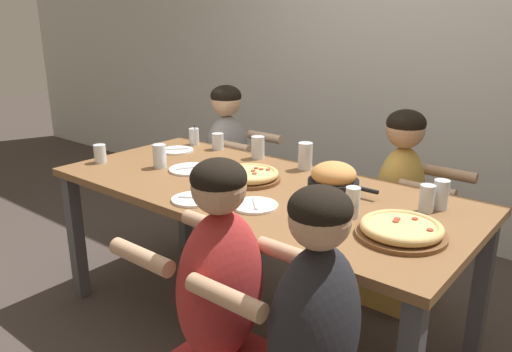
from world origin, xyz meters
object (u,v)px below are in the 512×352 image
(empty_plate_c, at_px, (177,150))
(drinking_glass_b, at_px, (100,154))
(pizza_board_second, at_px, (250,175))
(diner_far_left, at_px, (228,171))
(drinking_glass_f, at_px, (305,156))
(drinking_glass_g, at_px, (441,194))
(diner_far_midright, at_px, (398,216))
(empty_plate_d, at_px, (255,205))
(drinking_glass_a, at_px, (427,200))
(cocktail_glass_blue, at_px, (194,137))
(skillet_bowl, at_px, (334,178))
(empty_plate_a, at_px, (191,169))
(empty_plate_b, at_px, (193,199))
(drinking_glass_h, at_px, (218,142))
(drinking_glass_c, at_px, (160,157))
(pizza_board_main, at_px, (401,230))
(diner_near_midright, at_px, (221,329))
(drinking_glass_e, at_px, (352,204))
(drinking_glass_d, at_px, (258,149))

(empty_plate_c, distance_m, drinking_glass_b, 0.47)
(pizza_board_second, bearing_deg, diner_far_left, 138.78)
(empty_plate_c, distance_m, drinking_glass_f, 0.85)
(empty_plate_c, relative_size, drinking_glass_g, 1.55)
(diner_far_midright, bearing_deg, empty_plate_c, -68.20)
(empty_plate_d, relative_size, drinking_glass_b, 1.96)
(drinking_glass_a, distance_m, drinking_glass_g, 0.08)
(drinking_glass_g, xyz_separation_m, diner_far_midright, (-0.36, 0.44, -0.34))
(empty_plate_c, distance_m, cocktail_glass_blue, 0.20)
(skillet_bowl, height_order, empty_plate_a, skillet_bowl)
(empty_plate_b, distance_m, drinking_glass_h, 0.92)
(drinking_glass_b, xyz_separation_m, drinking_glass_f, (0.98, 0.63, 0.03))
(skillet_bowl, xyz_separation_m, drinking_glass_c, (-0.94, -0.27, -0.00))
(pizza_board_main, xyz_separation_m, drinking_glass_g, (0.01, 0.38, 0.04))
(skillet_bowl, bearing_deg, drinking_glass_h, 167.24)
(pizza_board_main, distance_m, diner_near_midright, 0.76)
(empty_plate_b, bearing_deg, diner_far_left, 125.39)
(skillet_bowl, xyz_separation_m, drinking_glass_g, (0.48, 0.08, 0.00))
(empty_plate_b, height_order, empty_plate_c, same)
(empty_plate_a, relative_size, empty_plate_d, 1.15)
(empty_plate_b, bearing_deg, skillet_bowl, 51.13)
(empty_plate_b, xyz_separation_m, drinking_glass_e, (0.65, 0.28, 0.05))
(pizza_board_second, distance_m, drinking_glass_a, 0.87)
(pizza_board_second, xyz_separation_m, empty_plate_b, (-0.02, -0.38, -0.02))
(empty_plate_a, bearing_deg, empty_plate_b, -42.38)
(empty_plate_b, bearing_deg, empty_plate_a, 137.62)
(drinking_glass_e, bearing_deg, drinking_glass_a, 49.18)
(drinking_glass_d, xyz_separation_m, drinking_glass_h, (-0.33, 0.00, -0.01))
(skillet_bowl, height_order, drinking_glass_e, skillet_bowl)
(cocktail_glass_blue, relative_size, drinking_glass_h, 1.32)
(diner_far_left, bearing_deg, drinking_glass_f, 69.76)
(drinking_glass_b, distance_m, diner_far_midright, 1.72)
(diner_far_left, distance_m, diner_far_midright, 1.29)
(drinking_glass_h, bearing_deg, drinking_glass_a, -8.36)
(pizza_board_second, height_order, diner_near_midright, diner_near_midright)
(drinking_glass_c, bearing_deg, empty_plate_a, 21.58)
(empty_plate_d, height_order, diner_far_left, diner_far_left)
(pizza_board_second, bearing_deg, diner_far_midright, 51.41)
(cocktail_glass_blue, xyz_separation_m, drinking_glass_h, (0.20, 0.01, -0.00))
(drinking_glass_a, xyz_separation_m, drinking_glass_b, (-1.73, -0.43, -0.01))
(empty_plate_a, distance_m, empty_plate_b, 0.47)
(empty_plate_d, distance_m, drinking_glass_d, 0.79)
(pizza_board_main, bearing_deg, drinking_glass_a, 94.25)
(drinking_glass_b, bearing_deg, empty_plate_c, 70.87)
(pizza_board_main, xyz_separation_m, diner_far_midright, (-0.35, 0.82, -0.30))
(drinking_glass_c, xyz_separation_m, diner_far_left, (-0.22, 0.79, -0.32))
(cocktail_glass_blue, xyz_separation_m, drinking_glass_f, (0.87, -0.00, 0.03))
(drinking_glass_h, bearing_deg, drinking_glass_g, -5.27)
(drinking_glass_f, distance_m, drinking_glass_h, 0.67)
(drinking_glass_a, relative_size, diner_near_midright, 0.10)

